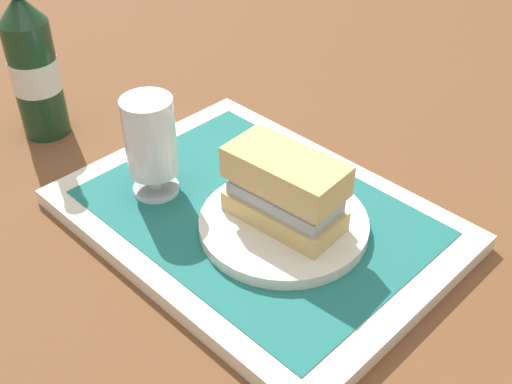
% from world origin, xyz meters
% --- Properties ---
extents(ground_plane, '(3.00, 3.00, 0.00)m').
position_xyz_m(ground_plane, '(0.00, 0.00, 0.00)').
color(ground_plane, brown).
extents(tray, '(0.44, 0.32, 0.02)m').
position_xyz_m(tray, '(0.00, 0.00, 0.01)').
color(tray, beige).
rests_on(tray, ground_plane).
extents(placemat, '(0.38, 0.27, 0.00)m').
position_xyz_m(placemat, '(0.00, 0.00, 0.02)').
color(placemat, '#1E6B66').
rests_on(placemat, tray).
extents(plate, '(0.19, 0.19, 0.01)m').
position_xyz_m(plate, '(-0.04, -0.00, 0.03)').
color(plate, silver).
rests_on(plate, placemat).
extents(sandwich, '(0.14, 0.07, 0.08)m').
position_xyz_m(sandwich, '(-0.04, -0.00, 0.08)').
color(sandwich, tan).
rests_on(sandwich, plate).
extents(beer_glass, '(0.06, 0.06, 0.12)m').
position_xyz_m(beer_glass, '(0.11, 0.06, 0.09)').
color(beer_glass, silver).
rests_on(beer_glass, placemat).
extents(beer_bottle, '(0.07, 0.07, 0.27)m').
position_xyz_m(beer_bottle, '(0.36, 0.06, 0.10)').
color(beer_bottle, '#19381E').
rests_on(beer_bottle, ground_plane).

